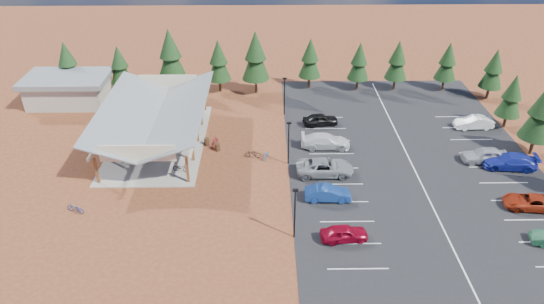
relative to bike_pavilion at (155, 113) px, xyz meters
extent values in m
plane|color=maroon|center=(10.00, -7.00, -3.82)|extent=(140.00, 140.00, 0.00)
cube|color=black|center=(28.50, -4.00, -3.80)|extent=(27.00, 44.00, 0.04)
cube|color=gray|center=(0.00, 0.00, -3.77)|extent=(10.60, 18.60, 0.10)
cube|color=brown|center=(-4.60, -8.40, -2.22)|extent=(0.25, 0.25, 3.00)
cube|color=brown|center=(-4.60, -4.20, -2.22)|extent=(0.25, 0.25, 3.00)
cube|color=brown|center=(-4.60, 0.00, -2.22)|extent=(0.25, 0.25, 3.00)
cube|color=brown|center=(-4.60, 4.20, -2.22)|extent=(0.25, 0.25, 3.00)
cube|color=brown|center=(-4.60, 8.40, -2.22)|extent=(0.25, 0.25, 3.00)
cube|color=brown|center=(4.60, -8.40, -2.22)|extent=(0.25, 0.25, 3.00)
cube|color=brown|center=(4.60, -4.20, -2.22)|extent=(0.25, 0.25, 3.00)
cube|color=brown|center=(4.60, 0.00, -2.22)|extent=(0.25, 0.25, 3.00)
cube|color=brown|center=(4.60, 4.20, -2.22)|extent=(0.25, 0.25, 3.00)
cube|color=brown|center=(4.60, 8.40, -2.22)|extent=(0.25, 0.25, 3.00)
cube|color=beige|center=(-5.00, 0.00, -0.72)|extent=(0.22, 18.00, 0.35)
cube|color=beige|center=(5.00, 0.00, -0.72)|extent=(0.22, 18.00, 0.35)
cube|color=slate|center=(-2.90, 0.00, 0.18)|extent=(5.85, 19.40, 2.13)
cube|color=slate|center=(2.90, 0.00, 0.18)|extent=(5.85, 19.40, 2.13)
cube|color=beige|center=(0.00, -9.00, 0.08)|extent=(7.50, 0.15, 1.80)
cube|color=beige|center=(0.00, 9.00, 0.08)|extent=(7.50, 0.15, 1.80)
cube|color=#ADA593|center=(-14.00, 11.00, -2.22)|extent=(10.00, 6.00, 3.20)
cube|color=slate|center=(-14.00, 11.00, -0.27)|extent=(11.00, 7.00, 0.70)
cylinder|color=black|center=(15.00, -17.00, -1.32)|extent=(0.14, 0.14, 5.00)
cube|color=black|center=(15.00, -17.00, 1.23)|extent=(0.50, 0.25, 0.18)
cylinder|color=black|center=(15.00, -5.00, -1.32)|extent=(0.14, 0.14, 5.00)
cube|color=black|center=(15.00, -5.00, 1.23)|extent=(0.50, 0.25, 0.18)
cylinder|color=black|center=(15.00, 7.00, -1.32)|extent=(0.14, 0.14, 5.00)
cube|color=black|center=(15.00, 7.00, 1.23)|extent=(0.50, 0.25, 0.18)
cylinder|color=#3D2516|center=(7.06, -2.01, -3.37)|extent=(0.60, 0.60, 0.90)
cylinder|color=#3D2516|center=(5.74, -0.80, -3.37)|extent=(0.60, 0.60, 0.90)
cylinder|color=#382314|center=(-14.78, 14.44, -2.91)|extent=(0.36, 0.36, 1.83)
cone|color=black|center=(-14.78, 14.44, 0.20)|extent=(3.22, 3.22, 4.39)
cone|color=black|center=(-14.78, 14.44, 2.04)|extent=(2.49, 2.49, 3.30)
cylinder|color=#382314|center=(-7.57, 14.12, -2.97)|extent=(0.36, 0.36, 1.71)
cone|color=black|center=(-7.57, 14.12, -0.07)|extent=(3.00, 3.00, 4.10)
cone|color=black|center=(-7.57, 14.12, 1.64)|extent=(2.32, 2.32, 3.07)
cylinder|color=#382314|center=(-0.51, 14.70, -2.71)|extent=(0.36, 0.36, 2.23)
cone|color=black|center=(-0.51, 14.70, 1.08)|extent=(3.92, 3.92, 5.35)
cone|color=black|center=(-0.51, 14.70, 3.31)|extent=(3.03, 3.03, 4.01)
cylinder|color=#382314|center=(6.09, 14.60, -2.90)|extent=(0.36, 0.36, 1.85)
cone|color=black|center=(6.09, 14.60, 0.25)|extent=(3.26, 3.26, 4.44)
cone|color=black|center=(6.09, 14.60, 2.10)|extent=(2.52, 2.52, 3.33)
cylinder|color=#382314|center=(11.25, 14.06, -2.73)|extent=(0.36, 0.36, 2.19)
cone|color=black|center=(11.25, 14.06, 0.99)|extent=(3.85, 3.85, 5.25)
cone|color=black|center=(11.25, 14.06, 3.17)|extent=(2.97, 2.97, 3.94)
cylinder|color=#382314|center=(18.92, 15.74, -2.92)|extent=(0.36, 0.36, 1.81)
cone|color=black|center=(18.92, 15.74, 0.15)|extent=(3.18, 3.18, 4.33)
cone|color=black|center=(18.92, 15.74, 1.95)|extent=(2.46, 2.46, 3.25)
cylinder|color=#382314|center=(25.77, 14.99, -2.97)|extent=(0.36, 0.36, 1.71)
cone|color=black|center=(25.77, 14.99, -0.06)|extent=(3.01, 3.01, 4.11)
cone|color=black|center=(25.77, 14.99, 1.65)|extent=(2.33, 2.33, 3.08)
cylinder|color=#382314|center=(31.12, 14.86, -2.94)|extent=(0.36, 0.36, 1.78)
cone|color=black|center=(31.12, 14.86, 0.09)|extent=(3.13, 3.13, 4.26)
cone|color=black|center=(31.12, 14.86, 1.86)|extent=(2.42, 2.42, 3.20)
cylinder|color=#382314|center=(38.13, 14.63, -2.96)|extent=(0.36, 0.36, 1.73)
cone|color=black|center=(38.13, 14.63, -0.03)|extent=(3.04, 3.04, 4.14)
cone|color=black|center=(38.13, 14.63, 1.70)|extent=(2.35, 2.35, 3.11)
cylinder|color=#382314|center=(42.43, -3.20, -2.76)|extent=(0.36, 0.36, 2.13)
cone|color=black|center=(42.43, -3.20, 0.85)|extent=(3.74, 3.74, 5.10)
cylinder|color=#382314|center=(42.20, 3.23, -2.98)|extent=(0.36, 0.36, 1.69)
cone|color=black|center=(42.20, 3.23, -0.11)|extent=(2.97, 2.97, 4.05)
cone|color=black|center=(42.20, 3.23, 1.57)|extent=(2.29, 2.29, 3.04)
cylinder|color=#382314|center=(43.42, 11.67, -2.95)|extent=(0.36, 0.36, 1.74)
cone|color=black|center=(43.42, 11.67, 0.00)|extent=(3.06, 3.06, 4.18)
cone|color=black|center=(43.42, 11.67, 1.74)|extent=(2.37, 2.37, 3.13)
imported|color=black|center=(-2.60, -4.79, -3.30)|extent=(1.69, 0.90, 0.84)
imported|color=#95979D|center=(-1.00, -3.93, -3.18)|extent=(1.88, 0.97, 1.09)
imported|color=navy|center=(-2.65, 0.43, -3.25)|extent=(1.87, 0.85, 0.95)
imported|color=maroon|center=(-1.15, 7.80, -3.22)|extent=(1.73, 0.93, 1.00)
imported|color=black|center=(3.54, -6.46, -3.27)|extent=(1.81, 0.91, 0.91)
imported|color=#9DA1A5|center=(2.61, -1.36, -3.21)|extent=(1.79, 0.85, 1.03)
imported|color=navy|center=(1.77, 0.76, -3.31)|extent=(1.68, 0.92, 0.83)
imported|color=maroon|center=(3.52, 7.80, -3.28)|extent=(1.49, 0.45, 0.89)
imported|color=navy|center=(-5.35, -13.22, -3.34)|extent=(1.97, 1.25, 0.98)
imported|color=#2A5FA1|center=(12.60, -3.85, -3.37)|extent=(1.03, 1.83, 0.91)
imported|color=maroon|center=(6.64, -0.98, -3.30)|extent=(1.17, 1.81, 1.06)
imported|color=black|center=(11.10, -3.67, -3.34)|extent=(1.87, 0.78, 0.96)
imported|color=maroon|center=(19.31, -17.42, -3.08)|extent=(4.27, 2.04, 1.41)
imported|color=navy|center=(18.55, -11.59, -3.04)|extent=(4.53, 1.65, 1.48)
imported|color=gray|center=(18.75, -7.09, -2.94)|extent=(6.08, 2.88, 1.68)
imported|color=silver|center=(19.44, -1.53, -2.97)|extent=(5.65, 2.45, 1.62)
imported|color=black|center=(19.40, 4.02, -3.04)|extent=(4.57, 2.44, 1.48)
imported|color=maroon|center=(37.59, -13.15, -3.10)|extent=(5.13, 2.83, 1.36)
imported|color=#1A2696|center=(38.66, -6.16, -2.96)|extent=(5.90, 3.02, 1.64)
imported|color=#A0A2A8|center=(36.46, -4.92, -2.94)|extent=(4.97, 2.09, 1.68)
imported|color=white|center=(38.19, 2.88, -3.02)|extent=(4.72, 1.83, 1.53)
camera|label=1|loc=(12.59, -49.63, 24.59)|focal=32.00mm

